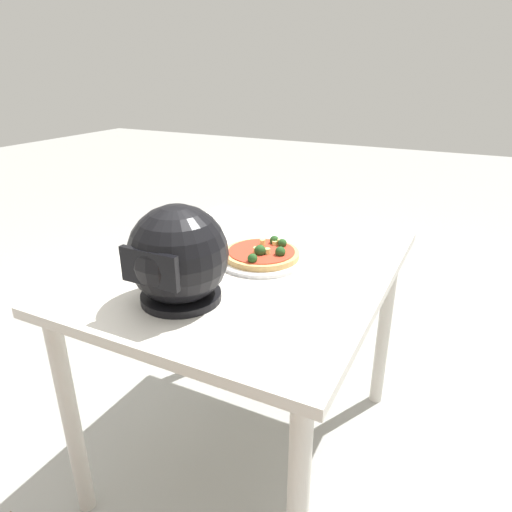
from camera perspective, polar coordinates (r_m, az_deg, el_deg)
The scene contains 5 objects.
ground_plane at distance 1.84m, azimuth -0.59°, elevation -22.58°, with size 14.00×14.00×0.00m, color #9E9E99.
dining_table at distance 1.45m, azimuth -0.69°, elevation -4.37°, with size 0.83×1.04×0.74m.
pizza_plate at distance 1.44m, azimuth 0.70°, elevation -0.30°, with size 0.28×0.28×0.01m, color white.
pizza at distance 1.43m, azimuth 0.83°, elevation 0.39°, with size 0.24×0.24×0.05m.
motorcycle_helmet at distance 1.17m, azimuth -9.75°, elevation -0.08°, with size 0.26×0.26×0.26m.
Camera 1 is at (-0.60, 1.15, 1.31)m, focal length 31.88 mm.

